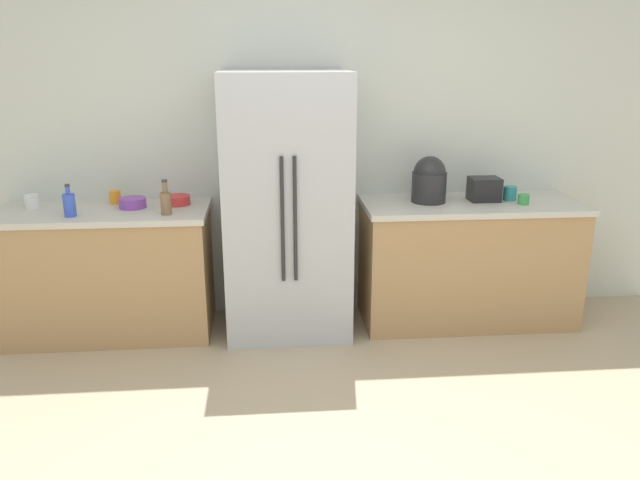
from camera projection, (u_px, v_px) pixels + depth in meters
ground_plane at (347, 473)px, 2.92m from camera, size 10.70×10.70×0.00m
kitchen_back_panel at (314, 135)px, 4.47m from camera, size 5.35×0.10×2.64m
counter_left at (107, 272)px, 4.27m from camera, size 1.43×0.64×0.89m
counter_right at (468, 262)px, 4.47m from camera, size 1.54×0.64×0.89m
refrigerator at (287, 207)px, 4.20m from camera, size 0.84×0.69×1.79m
toaster at (484, 189)px, 4.36m from camera, size 0.21×0.17×0.16m
rice_cooker at (429, 180)px, 4.31m from camera, size 0.24×0.24×0.32m
bottle_a at (69, 204)px, 3.95m from camera, size 0.08×0.08×0.21m
bottle_b at (166, 202)px, 3.99m from camera, size 0.07×0.07×0.23m
cup_a at (510, 193)px, 4.39m from camera, size 0.09×0.09×0.10m
cup_b at (115, 197)px, 4.29m from camera, size 0.08×0.08×0.09m
cup_c at (32, 201)px, 4.17m from camera, size 0.09×0.09×0.09m
cup_d at (523, 199)px, 4.27m from camera, size 0.08×0.08×0.07m
bowl_a at (178, 200)px, 4.27m from camera, size 0.17×0.17×0.06m
bowl_b at (133, 203)px, 4.18m from camera, size 0.18×0.18×0.07m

